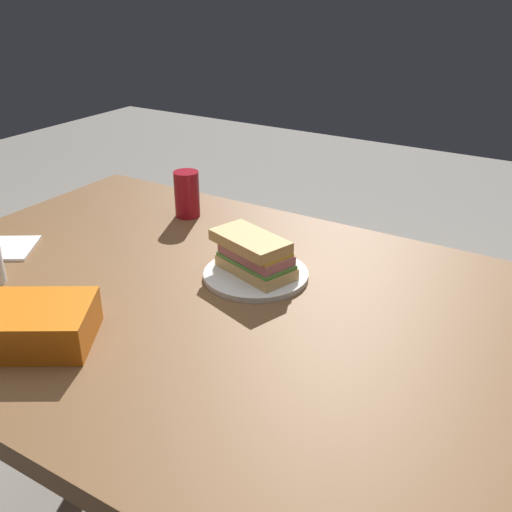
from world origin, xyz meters
name	(u,v)px	position (x,y,z in m)	size (l,w,h in m)	color
dining_table	(226,340)	(0.00, 0.00, 0.66)	(1.51, 0.97, 0.75)	brown
paper_plate	(256,275)	(0.00, -0.12, 0.76)	(0.22, 0.22, 0.01)	white
sandwich	(254,254)	(0.00, -0.12, 0.80)	(0.20, 0.14, 0.08)	#DBB26B
soda_can_red	(187,194)	(0.34, -0.32, 0.81)	(0.07, 0.07, 0.12)	maroon
chip_bag	(26,325)	(0.21, 0.30, 0.78)	(0.23, 0.15, 0.07)	orange
paper_napkin	(6,248)	(0.57, 0.07, 0.75)	(0.13, 0.13, 0.01)	white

